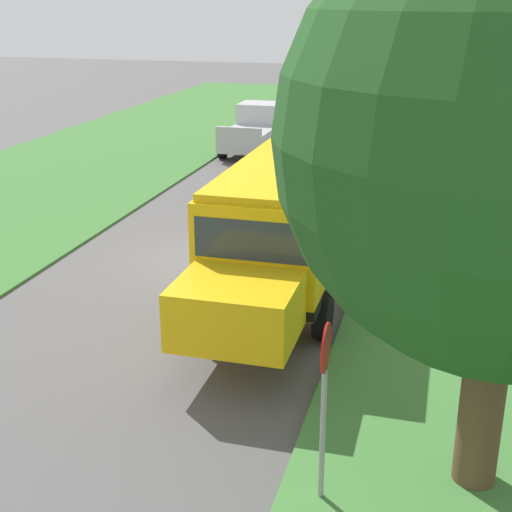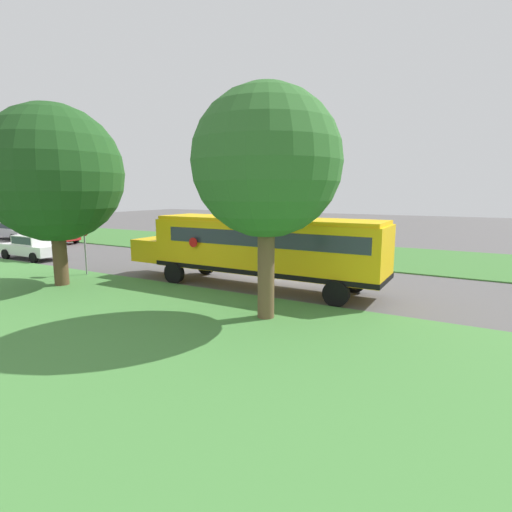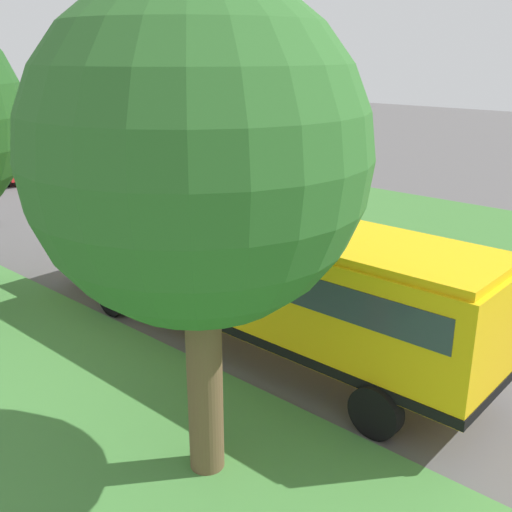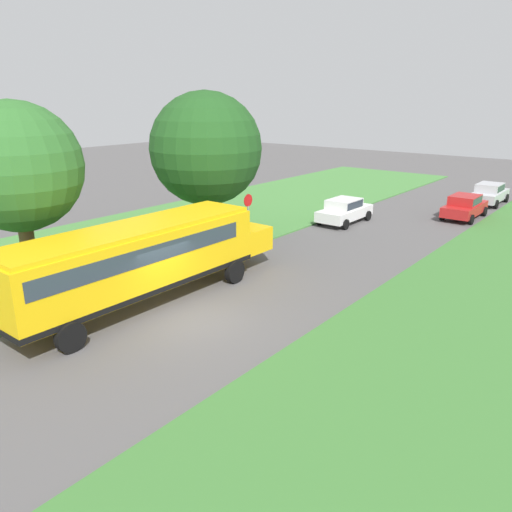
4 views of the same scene
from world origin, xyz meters
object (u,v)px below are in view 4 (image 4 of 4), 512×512
object	(u,v)px
school_bus	(142,256)
oak_tree_roadside_mid	(203,148)
car_white_nearest	(344,209)
stop_sign	(248,213)
oak_tree_beside_bus	(17,169)
car_red_middle	(465,205)
car_silver_furthest	(489,192)

from	to	relation	value
school_bus	oak_tree_roadside_mid	bearing A→B (deg)	118.61
car_white_nearest	stop_sign	distance (m)	7.70
car_white_nearest	oak_tree_beside_bus	world-z (taller)	oak_tree_beside_bus
car_red_middle	car_silver_furthest	size ratio (longest dim) A/B	1.00
school_bus	stop_sign	bearing A→B (deg)	103.43
car_white_nearest	oak_tree_roadside_mid	size ratio (longest dim) A/B	0.55
school_bus	car_white_nearest	distance (m)	16.46
car_red_middle	oak_tree_beside_bus	bearing A→B (deg)	-110.38
school_bus	car_red_middle	bearing A→B (deg)	76.84
car_red_middle	oak_tree_roadside_mid	size ratio (longest dim) A/B	0.55
car_red_middle	car_silver_furthest	world-z (taller)	same
oak_tree_roadside_mid	school_bus	bearing A→B (deg)	-61.39
school_bus	car_white_nearest	world-z (taller)	school_bus
oak_tree_roadside_mid	car_red_middle	bearing A→B (deg)	56.73
car_red_middle	oak_tree_roadside_mid	distance (m)	17.95
car_red_middle	stop_sign	world-z (taller)	stop_sign
stop_sign	oak_tree_beside_bus	bearing A→B (deg)	-99.14
oak_tree_beside_bus	oak_tree_roadside_mid	xyz separation A→B (m)	(-0.34, 10.25, -0.02)
car_silver_furthest	oak_tree_beside_bus	distance (m)	32.45
school_bus	oak_tree_beside_bus	size ratio (longest dim) A/B	1.63
car_white_nearest	oak_tree_roadside_mid	xyz separation A→B (m)	(-3.97, -8.52, 4.24)
car_red_middle	car_silver_furthest	bearing A→B (deg)	90.00
oak_tree_beside_bus	school_bus	bearing A→B (deg)	30.58
car_white_nearest	car_red_middle	distance (m)	8.25
car_white_nearest	oak_tree_beside_bus	xyz separation A→B (m)	(-3.62, -18.76, 4.27)
car_white_nearest	stop_sign	bearing A→B (deg)	-103.60
car_white_nearest	car_silver_furthest	size ratio (longest dim) A/B	1.00
car_white_nearest	car_silver_furthest	bearing A→B (deg)	65.08
oak_tree_beside_bus	car_red_middle	bearing A→B (deg)	69.62
oak_tree_beside_bus	car_silver_furthest	bearing A→B (deg)	73.34
school_bus	oak_tree_beside_bus	world-z (taller)	oak_tree_beside_bus
oak_tree_roadside_mid	stop_sign	xyz separation A→B (m)	(2.17, 1.08, -3.38)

